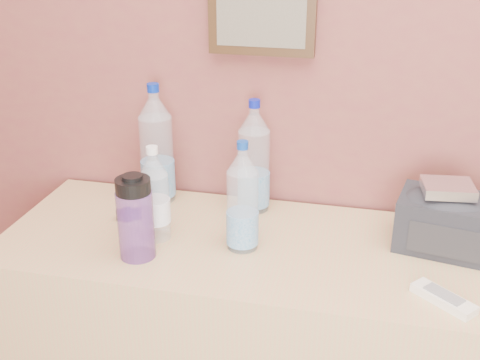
# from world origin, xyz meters

# --- Properties ---
(picture_frame) EXTENTS (0.30, 0.03, 0.25)m
(picture_frame) POSITION_xyz_m (-0.50, 1.98, 1.40)
(picture_frame) COLOR #382311
(picture_frame) RESTS_ON room_shell
(dresser) EXTENTS (1.32, 0.55, 0.82)m
(dresser) POSITION_xyz_m (-0.50, 1.71, 0.41)
(dresser) COLOR tan
(dresser) RESTS_ON ground
(pet_large_b) EXTENTS (0.10, 0.10, 0.37)m
(pet_large_b) POSITION_xyz_m (-0.81, 1.91, 0.98)
(pet_large_b) COLOR #C6EAF6
(pet_large_b) RESTS_ON dresser
(pet_large_c) EXTENTS (0.09, 0.09, 0.34)m
(pet_large_c) POSITION_xyz_m (-0.51, 1.91, 0.97)
(pet_large_c) COLOR silver
(pet_large_c) RESTS_ON dresser
(pet_large_d) EXTENTS (0.08, 0.08, 0.30)m
(pet_large_d) POSITION_xyz_m (-0.49, 1.68, 0.95)
(pet_large_d) COLOR #ADC3D1
(pet_large_d) RESTS_ON dresser
(pet_small) EXTENTS (0.08, 0.08, 0.27)m
(pet_small) POSITION_xyz_m (-0.73, 1.68, 0.94)
(pet_small) COLOR white
(pet_small) RESTS_ON dresser
(nalgene_bottle) EXTENTS (0.09, 0.09, 0.23)m
(nalgene_bottle) POSITION_xyz_m (-0.74, 1.57, 0.93)
(nalgene_bottle) COLOR #66388B
(nalgene_bottle) RESTS_ON dresser
(sunglasses) EXTENTS (0.13, 0.09, 0.03)m
(sunglasses) POSITION_xyz_m (-0.82, 1.77, 0.84)
(sunglasses) COLOR black
(sunglasses) RESTS_ON dresser
(ac_remote) EXTENTS (0.15, 0.14, 0.02)m
(ac_remote) POSITION_xyz_m (0.02, 1.53, 0.83)
(ac_remote) COLOR white
(ac_remote) RESTS_ON dresser
(toiletry_bag) EXTENTS (0.27, 0.21, 0.16)m
(toiletry_bag) POSITION_xyz_m (0.03, 1.80, 0.90)
(toiletry_bag) COLOR black
(toiletry_bag) RESTS_ON dresser
(foil_packet) EXTENTS (0.14, 0.12, 0.03)m
(foil_packet) POSITION_xyz_m (0.02, 1.79, 1.00)
(foil_packet) COLOR silver
(foil_packet) RESTS_ON toiletry_bag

